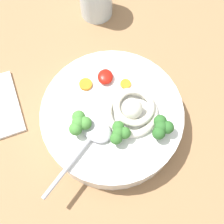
# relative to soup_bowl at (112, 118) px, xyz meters

# --- Properties ---
(table_slab) EXTENTS (1.20, 1.20, 0.04)m
(table_slab) POSITION_rel_soup_bowl_xyz_m (0.03, 0.02, -0.05)
(table_slab) COLOR #936D47
(table_slab) RESTS_ON ground
(soup_bowl) EXTENTS (0.28, 0.28, 0.06)m
(soup_bowl) POSITION_rel_soup_bowl_xyz_m (0.00, 0.00, 0.00)
(soup_bowl) COLOR white
(soup_bowl) RESTS_ON table_slab
(noodle_pile) EXTENTS (0.11, 0.11, 0.04)m
(noodle_pile) POSITION_rel_soup_bowl_xyz_m (-0.00, -0.04, 0.04)
(noodle_pile) COLOR silver
(noodle_pile) RESTS_ON soup_bowl
(soup_spoon) EXTENTS (0.16, 0.13, 0.02)m
(soup_spoon) POSITION_rel_soup_bowl_xyz_m (-0.05, 0.04, 0.04)
(soup_spoon) COLOR #B7B7BC
(soup_spoon) RESTS_ON soup_bowl
(chili_sauce_dollop) EXTENTS (0.03, 0.03, 0.02)m
(chili_sauce_dollop) POSITION_rel_soup_bowl_xyz_m (0.07, 0.01, 0.04)
(chili_sauce_dollop) COLOR #B2190F
(chili_sauce_dollop) RESTS_ON soup_bowl
(broccoli_floret_center) EXTENTS (0.05, 0.04, 0.04)m
(broccoli_floret_center) POSITION_rel_soup_bowl_xyz_m (-0.03, 0.06, 0.05)
(broccoli_floret_center) COLOR #7A9E60
(broccoli_floret_center) RESTS_ON soup_bowl
(broccoli_floret_right) EXTENTS (0.04, 0.04, 0.03)m
(broccoli_floret_right) POSITION_rel_soup_bowl_xyz_m (-0.05, -0.01, 0.05)
(broccoli_floret_right) COLOR #7A9E60
(broccoli_floret_right) RESTS_ON soup_bowl
(broccoli_floret_beside_chili) EXTENTS (0.05, 0.04, 0.04)m
(broccoli_floret_beside_chili) POSITION_rel_soup_bowl_xyz_m (-0.04, -0.09, 0.05)
(broccoli_floret_beside_chili) COLOR #7A9E60
(broccoli_floret_beside_chili) RESTS_ON soup_bowl
(carrot_slice_extra_b) EXTENTS (0.03, 0.03, 0.01)m
(carrot_slice_extra_b) POSITION_rel_soup_bowl_xyz_m (0.06, 0.05, 0.03)
(carrot_slice_extra_b) COLOR orange
(carrot_slice_extra_b) RESTS_ON soup_bowl
(carrot_slice_extra_a) EXTENTS (0.02, 0.02, 0.00)m
(carrot_slice_extra_a) POSITION_rel_soup_bowl_xyz_m (0.06, -0.03, 0.03)
(carrot_slice_extra_a) COLOR orange
(carrot_slice_extra_a) RESTS_ON soup_bowl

